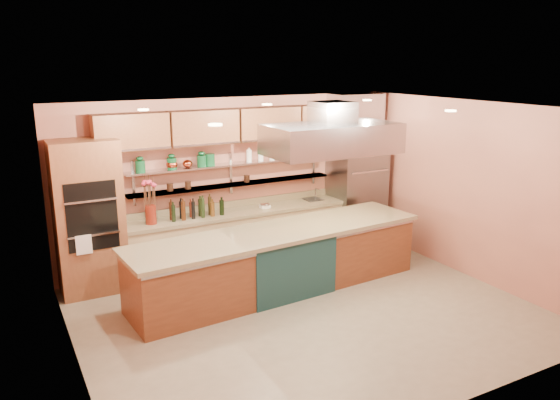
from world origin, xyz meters
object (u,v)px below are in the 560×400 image
flower_vase (151,215)px  copper_kettle (188,164)px  kitchen_scale (265,205)px  green_canister (210,160)px  refrigerator (356,189)px  island (279,260)px

flower_vase → copper_kettle: (0.70, 0.22, 0.70)m
flower_vase → copper_kettle: 1.01m
kitchen_scale → green_canister: green_canister is taller
flower_vase → green_canister: bearing=11.5°
flower_vase → green_canister: 1.33m
refrigerator → flower_vase: (-3.89, 0.01, 0.03)m
refrigerator → kitchen_scale: size_ratio=12.82×
island → green_canister: 2.07m
kitchen_scale → copper_kettle: (-1.28, 0.22, 0.80)m
refrigerator → flower_vase: size_ratio=7.06×
flower_vase → copper_kettle: size_ratio=1.87×
kitchen_scale → refrigerator: bearing=23.7°
refrigerator → green_canister: 2.92m
refrigerator → flower_vase: refrigerator is taller
refrigerator → green_canister: (-2.81, 0.23, 0.76)m
green_canister → refrigerator: bearing=-4.7°
island → kitchen_scale: kitchen_scale is taller
kitchen_scale → flower_vase: bearing=-156.0°
copper_kettle → green_canister: 0.39m
island → refrigerator: bearing=24.6°
kitchen_scale → copper_kettle: 1.52m
refrigerator → island: bearing=-151.4°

